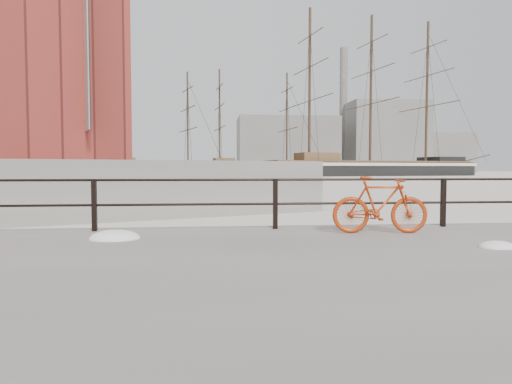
# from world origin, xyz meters

# --- Properties ---
(ground) EXTENTS (400.00, 400.00, 0.00)m
(ground) POSITION_xyz_m (0.00, 0.00, 0.00)
(ground) COLOR white
(ground) RESTS_ON ground
(far_quay) EXTENTS (78.44, 148.07, 1.80)m
(far_quay) POSITION_xyz_m (-40.00, 72.00, 0.90)
(far_quay) COLOR gray
(far_quay) RESTS_ON ground
(guardrail) EXTENTS (28.00, 0.10, 1.00)m
(guardrail) POSITION_xyz_m (0.00, -0.15, 0.85)
(guardrail) COLOR black
(guardrail) RESTS_ON promenade
(bicycle) EXTENTS (1.77, 0.43, 1.06)m
(bicycle) POSITION_xyz_m (-1.66, -0.97, 0.88)
(bicycle) COLOR #A92F0B
(bicycle) RESTS_ON promenade
(barque_black) EXTENTS (61.95, 31.40, 33.55)m
(barque_black) POSITION_xyz_m (27.26, 80.70, 0.00)
(barque_black) COLOR black
(barque_black) RESTS_ON ground
(schooner_mid) EXTENTS (31.28, 16.93, 21.30)m
(schooner_mid) POSITION_xyz_m (3.53, 79.82, 0.00)
(schooner_mid) COLOR beige
(schooner_mid) RESTS_ON ground
(schooner_left) EXTENTS (29.03, 19.69, 19.98)m
(schooner_left) POSITION_xyz_m (-14.79, 74.01, 0.00)
(schooner_left) COLOR silver
(schooner_left) RESTS_ON ground
(workboat_near) EXTENTS (11.56, 11.81, 7.00)m
(workboat_near) POSITION_xyz_m (-22.42, 31.14, 0.00)
(workboat_near) COLOR black
(workboat_near) RESTS_ON ground
(industrial_west) EXTENTS (32.00, 18.00, 18.00)m
(industrial_west) POSITION_xyz_m (20.00, 140.00, 9.00)
(industrial_west) COLOR gray
(industrial_west) RESTS_ON ground
(industrial_mid) EXTENTS (26.00, 20.00, 24.00)m
(industrial_mid) POSITION_xyz_m (55.00, 145.00, 12.00)
(industrial_mid) COLOR gray
(industrial_mid) RESTS_ON ground
(industrial_east) EXTENTS (20.00, 16.00, 14.00)m
(industrial_east) POSITION_xyz_m (78.00, 150.00, 7.00)
(industrial_east) COLOR gray
(industrial_east) RESTS_ON ground
(smokestack) EXTENTS (2.80, 2.80, 44.00)m
(smokestack) POSITION_xyz_m (42.00, 150.00, 22.00)
(smokestack) COLOR gray
(smokestack) RESTS_ON ground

